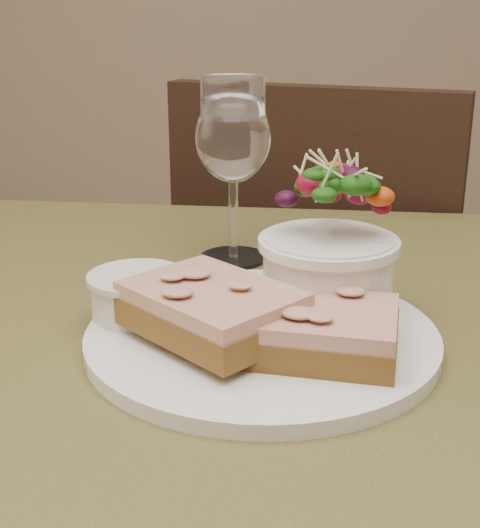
# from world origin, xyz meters

# --- Properties ---
(cafe_table) EXTENTS (0.80, 0.80, 0.75)m
(cafe_table) POSITION_xyz_m (0.00, 0.00, 0.65)
(cafe_table) COLOR #423F1C
(cafe_table) RESTS_ON ground
(chair_far) EXTENTS (0.51, 0.51, 0.90)m
(chair_far) POSITION_xyz_m (0.09, 0.65, 0.29)
(chair_far) COLOR black
(chair_far) RESTS_ON ground
(dinner_plate) EXTENTS (0.28, 0.28, 0.01)m
(dinner_plate) POSITION_xyz_m (0.02, -0.01, 0.76)
(dinner_plate) COLOR white
(dinner_plate) RESTS_ON cafe_table
(sandwich_front) EXTENTS (0.13, 0.10, 0.03)m
(sandwich_front) POSITION_xyz_m (0.06, -0.04, 0.78)
(sandwich_front) COLOR #442E12
(sandwich_front) RESTS_ON dinner_plate
(sandwich_back) EXTENTS (0.16, 0.15, 0.03)m
(sandwich_back) POSITION_xyz_m (-0.02, -0.03, 0.79)
(sandwich_back) COLOR #442E12
(sandwich_back) RESTS_ON dinner_plate
(ramekin) EXTENTS (0.07, 0.07, 0.04)m
(ramekin) POSITION_xyz_m (-0.09, 0.01, 0.78)
(ramekin) COLOR silver
(ramekin) RESTS_ON dinner_plate
(salad_bowl) EXTENTS (0.11, 0.11, 0.13)m
(salad_bowl) POSITION_xyz_m (0.07, 0.04, 0.82)
(salad_bowl) COLOR white
(salad_bowl) RESTS_ON dinner_plate
(garnish) EXTENTS (0.05, 0.04, 0.02)m
(garnish) POSITION_xyz_m (-0.06, 0.07, 0.77)
(garnish) COLOR #103609
(garnish) RESTS_ON dinner_plate
(wine_glass) EXTENTS (0.08, 0.08, 0.18)m
(wine_glass) POSITION_xyz_m (-0.03, 0.19, 0.87)
(wine_glass) COLOR white
(wine_glass) RESTS_ON cafe_table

